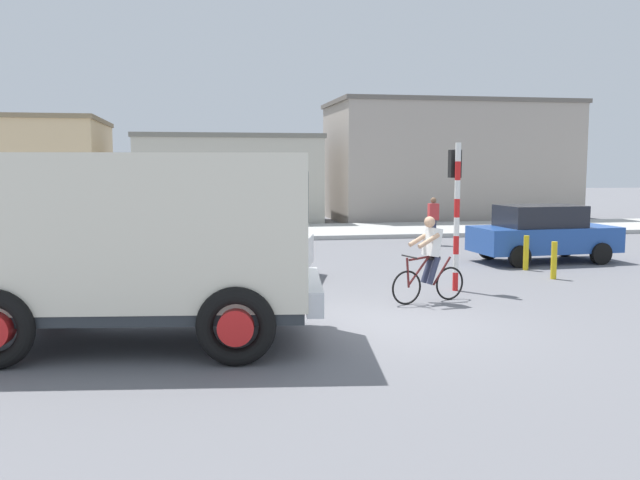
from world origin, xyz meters
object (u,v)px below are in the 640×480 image
Objects in this scene: car_white_mid at (543,233)px; bollard_far at (526,253)px; cyclist at (429,259)px; car_red_near at (37,245)px; bollard_near at (554,260)px; car_far_side at (230,244)px; truck_foreground at (137,236)px; pedestrian_near_kerb at (433,220)px; traffic_light_pole at (456,196)px.

car_white_mid is 1.79m from bollard_far.
car_white_mid reaches higher than bollard_far.
car_red_near is (-8.28, 4.38, -0.05)m from cyclist.
cyclist is 4.43m from bollard_near.
car_red_near and car_far_side have the same top height.
bollard_near is 1.00× the size of bollard_far.
truck_foreground is 3.52× the size of pedestrian_near_kerb.
pedestrian_near_kerb is at bearing 94.84° from bollard_far.
truck_foreground is at bearing -155.41° from bollard_near.
car_far_side reaches higher than bollard_near.
cyclist reaches higher than pedestrian_near_kerb.
pedestrian_near_kerb is 1.80× the size of bollard_far.
truck_foreground is at bearing -66.51° from car_red_near.
bollard_near is at bearing 28.45° from cyclist.
truck_foreground reaches higher than pedestrian_near_kerb.
truck_foreground reaches higher than car_red_near.
traffic_light_pole reaches higher than bollard_near.
traffic_light_pole is at bearing -28.55° from car_far_side.
truck_foreground is at bearing -105.99° from car_far_side.
bollard_near is (9.31, 4.26, -1.22)m from truck_foreground.
truck_foreground is 14.41m from pedestrian_near_kerb.
pedestrian_near_kerb reaches higher than car_red_near.
truck_foreground is 7.19m from car_red_near.
car_far_side is at bearing -142.70° from pedestrian_near_kerb.
car_far_side is at bearing 178.02° from bollard_far.
car_far_side is at bearing -7.75° from car_red_near.
truck_foreground is at bearing -146.37° from car_white_mid.
traffic_light_pole is at bearing -106.66° from pedestrian_near_kerb.
cyclist is 5.31m from car_far_side.
car_far_side is at bearing 74.01° from truck_foreground.
cyclist is 0.42× the size of car_white_mid.
pedestrian_near_kerb is (11.68, 4.82, 0.03)m from car_red_near.
pedestrian_near_kerb is at bearing 37.30° from car_far_side.
car_far_side is 2.66× the size of pedestrian_near_kerb.
bollard_far is (-1.16, -1.31, -0.37)m from car_white_mid.
cyclist is at bearing -136.34° from car_white_mid.
car_far_side is (4.54, -0.62, 0.00)m from car_red_near.
traffic_light_pole is at bearing -19.00° from car_red_near.
pedestrian_near_kerb is (7.13, 5.44, 0.03)m from car_far_side.
cyclist is 0.42× the size of car_red_near.
traffic_light_pole reaches higher than cyclist.
bollard_near is at bearing 24.59° from truck_foreground.
cyclist is at bearing -110.25° from pedestrian_near_kerb.
car_red_near reaches higher than bollard_far.
bollard_far is at bearing 90.00° from bollard_near.
pedestrian_near_kerb is 5.73m from bollard_far.
truck_foreground is 1.39× the size of car_white_mid.
car_far_side is (-4.74, 2.58, -1.25)m from traffic_light_pole.
car_red_near is 0.99× the size of car_white_mid.
truck_foreground reaches higher than bollard_far.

